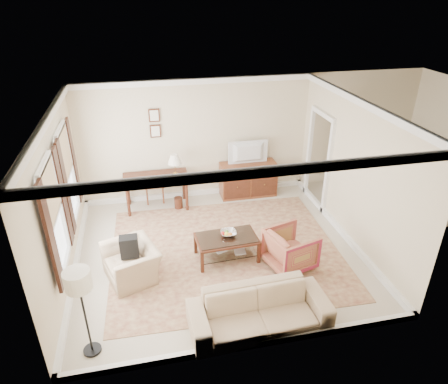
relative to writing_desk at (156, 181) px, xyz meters
name	(u,v)px	position (x,y,z in m)	size (l,w,h in m)	color
room_shell	(216,133)	(1.04, -2.03, 1.77)	(5.51, 5.01, 2.91)	beige
annex_bedroom	(389,188)	(5.53, -0.88, -0.37)	(3.00, 2.70, 2.90)	beige
window_front	(55,217)	(-1.66, -2.73, 0.84)	(0.12, 1.56, 1.80)	#CCB284
window_rear	(68,174)	(-1.66, -1.13, 0.84)	(0.12, 1.56, 1.80)	#CCB284
doorway	(318,161)	(3.75, -0.53, 0.37)	(0.10, 1.12, 2.25)	white
rug	(225,251)	(1.19, -2.07, -0.70)	(4.44, 3.81, 0.01)	maroon
writing_desk	(156,181)	(0.00, 0.00, 0.00)	(1.49, 0.75, 0.81)	#4D2316
desk_chair	(154,181)	(-0.04, 0.35, -0.18)	(0.45, 0.45, 1.05)	brown
desk_lamp	(175,165)	(0.46, 0.00, 0.36)	(0.32, 0.32, 0.50)	silver
framed_prints	(155,123)	(0.10, 0.44, 1.23)	(0.25, 0.04, 0.68)	#4D2316
sideboard	(248,179)	(2.27, 0.18, -0.28)	(1.38, 0.53, 0.85)	brown
tv	(249,146)	(2.27, 0.16, 0.61)	(0.93, 0.53, 0.12)	black
coffee_table	(227,242)	(1.17, -2.30, -0.33)	(1.19, 0.73, 0.49)	#4D2316
fruit_bowl	(228,232)	(1.22, -2.24, -0.16)	(0.42, 0.42, 0.10)	silver
book_a	(214,250)	(0.94, -2.26, -0.52)	(0.28, 0.04, 0.38)	brown
book_b	(234,251)	(1.31, -2.35, -0.52)	(0.28, 0.03, 0.38)	brown
striped_armchair	(290,247)	(2.28, -2.78, -0.29)	(0.80, 0.75, 0.82)	maroon
club_armchair	(131,258)	(-0.62, -2.49, -0.28)	(0.97, 0.63, 0.85)	tan
backpack	(129,244)	(-0.63, -2.41, -0.04)	(0.32, 0.22, 0.40)	black
sofa	(260,306)	(1.28, -4.12, -0.29)	(2.15, 0.63, 0.84)	tan
floor_lamp	(79,287)	(-1.23, -4.06, 0.50)	(0.36, 0.36, 1.45)	black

